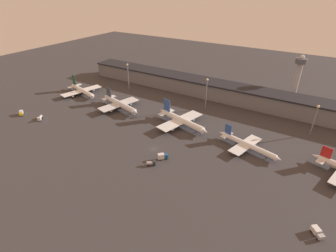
# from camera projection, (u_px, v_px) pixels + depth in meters

# --- Properties ---
(ground) EXTENTS (600.00, 600.00, 0.00)m
(ground) POSITION_uv_depth(u_px,v_px,m) (154.00, 149.00, 156.98)
(ground) COLOR #383538
(terminal_building) EXTENTS (255.14, 20.06, 13.74)m
(terminal_building) POSITION_uv_depth(u_px,v_px,m) (215.00, 90.00, 222.85)
(terminal_building) COLOR slate
(terminal_building) RESTS_ON ground
(airplane_0) EXTENTS (40.75, 36.72, 14.32)m
(airplane_0) POSITION_uv_depth(u_px,v_px,m) (82.00, 91.00, 230.52)
(airplane_0) COLOR white
(airplane_0) RESTS_ON ground
(airplane_1) EXTENTS (44.98, 34.34, 13.17)m
(airplane_1) POSITION_uv_depth(u_px,v_px,m) (120.00, 104.00, 203.99)
(airplane_1) COLOR silver
(airplane_1) RESTS_ON ground
(airplane_2) EXTENTS (44.99, 37.95, 15.18)m
(airplane_2) POSITION_uv_depth(u_px,v_px,m) (182.00, 121.00, 180.13)
(airplane_2) COLOR white
(airplane_2) RESTS_ON ground
(airplane_3) EXTENTS (41.11, 27.06, 11.18)m
(airplane_3) POSITION_uv_depth(u_px,v_px,m) (247.00, 145.00, 155.10)
(airplane_3) COLOR white
(airplane_3) RESTS_ON ground
(service_vehicle_0) EXTENTS (5.50, 5.63, 3.70)m
(service_vehicle_0) POSITION_uv_depth(u_px,v_px,m) (162.00, 156.00, 147.06)
(service_vehicle_0) COLOR #195199
(service_vehicle_0) RESTS_ON ground
(service_vehicle_1) EXTENTS (5.00, 4.26, 2.85)m
(service_vehicle_1) POSITION_uv_depth(u_px,v_px,m) (151.00, 163.00, 142.35)
(service_vehicle_1) COLOR #282D38
(service_vehicle_1) RESTS_ON ground
(service_vehicle_2) EXTENTS (5.67, 5.90, 2.91)m
(service_vehicle_2) POSITION_uv_depth(u_px,v_px,m) (317.00, 232.00, 103.32)
(service_vehicle_2) COLOR #9EA3A8
(service_vehicle_2) RESTS_ON ground
(service_vehicle_3) EXTENTS (5.45, 5.82, 3.01)m
(service_vehicle_3) POSITION_uv_depth(u_px,v_px,m) (40.00, 118.00, 188.94)
(service_vehicle_3) COLOR white
(service_vehicle_3) RESTS_ON ground
(service_vehicle_4) EXTENTS (5.73, 5.03, 3.21)m
(service_vehicle_4) POSITION_uv_depth(u_px,v_px,m) (21.00, 113.00, 195.66)
(service_vehicle_4) COLOR gold
(service_vehicle_4) RESTS_ON ground
(lamp_post_0) EXTENTS (1.80, 1.80, 24.78)m
(lamp_post_0) POSITION_uv_depth(u_px,v_px,m) (128.00, 74.00, 233.02)
(lamp_post_0) COLOR slate
(lamp_post_0) RESTS_ON ground
(lamp_post_1) EXTENTS (1.80, 1.80, 24.91)m
(lamp_post_1) POSITION_uv_depth(u_px,v_px,m) (207.00, 90.00, 198.05)
(lamp_post_1) COLOR slate
(lamp_post_1) RESTS_ON ground
(lamp_post_2) EXTENTS (1.80, 1.80, 21.23)m
(lamp_post_2) POSITION_uv_depth(u_px,v_px,m) (315.00, 116.00, 164.72)
(lamp_post_2) COLOR slate
(lamp_post_2) RESTS_ON ground
(control_tower) EXTENTS (9.00, 9.00, 37.06)m
(control_tower) POSITION_uv_depth(u_px,v_px,m) (298.00, 74.00, 213.84)
(control_tower) COLOR #99999E
(control_tower) RESTS_ON ground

